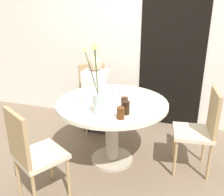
# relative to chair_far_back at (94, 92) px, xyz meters

# --- Properties ---
(ground_plane) EXTENTS (16.00, 16.00, 0.00)m
(ground_plane) POSITION_rel_chair_far_back_xyz_m (0.53, -0.80, -0.53)
(ground_plane) COLOR #7A6651
(wall_back) EXTENTS (8.00, 0.05, 2.60)m
(wall_back) POSITION_rel_chair_far_back_xyz_m (0.53, 0.41, 0.77)
(wall_back) COLOR silver
(wall_back) RESTS_ON ground_plane
(doorway_panel) EXTENTS (0.90, 0.01, 2.05)m
(doorway_panel) POSITION_rel_chair_far_back_xyz_m (1.05, 0.38, 0.50)
(doorway_panel) COLOR black
(doorway_panel) RESTS_ON ground_plane
(dining_table) EXTENTS (1.21, 1.21, 0.74)m
(dining_table) POSITION_rel_chair_far_back_xyz_m (0.53, -0.80, 0.07)
(dining_table) COLOR silver
(dining_table) RESTS_ON ground_plane
(chair_far_back) EXTENTS (0.55, 0.55, 0.93)m
(chair_far_back) POSITION_rel_chair_far_back_xyz_m (0.00, 0.00, 0.00)
(chair_far_back) COLOR beige
(chair_far_back) RESTS_ON ground_plane
(chair_right_flank) EXTENTS (0.55, 0.55, 0.93)m
(chair_right_flank) POSITION_rel_chair_far_back_xyz_m (0.04, -1.62, 0.00)
(chair_right_flank) COLOR beige
(chair_right_flank) RESTS_ON ground_plane
(chair_left_flank) EXTENTS (0.44, 0.44, 0.93)m
(chair_left_flank) POSITION_rel_chair_far_back_xyz_m (1.48, -0.69, 0.00)
(chair_left_flank) COLOR beige
(chair_left_flank) RESTS_ON ground_plane
(birthday_cake) EXTENTS (0.25, 0.25, 0.12)m
(birthday_cake) POSITION_rel_chair_far_back_xyz_m (0.52, -0.78, 0.25)
(birthday_cake) COLOR white
(birthday_cake) RESTS_ON dining_table
(flower_vase) EXTENTS (0.19, 0.22, 0.71)m
(flower_vase) POSITION_rel_chair_far_back_xyz_m (0.50, -1.15, 0.40)
(flower_vase) COLOR #B2C6C1
(flower_vase) RESTS_ON dining_table
(side_plate) EXTENTS (0.18, 0.18, 0.01)m
(side_plate) POSITION_rel_chair_far_back_xyz_m (0.26, -0.44, 0.22)
(side_plate) COLOR white
(side_plate) RESTS_ON dining_table
(drink_glass_0) EXTENTS (0.07, 0.07, 0.12)m
(drink_glass_0) POSITION_rel_chair_far_back_xyz_m (0.71, -0.95, 0.28)
(drink_glass_0) COLOR #33190C
(drink_glass_0) RESTS_ON dining_table
(drink_glass_1) EXTENTS (0.07, 0.07, 0.11)m
(drink_glass_1) POSITION_rel_chair_far_back_xyz_m (0.73, -1.19, 0.27)
(drink_glass_1) COLOR #51280F
(drink_glass_1) RESTS_ON dining_table
(drink_glass_2) EXTENTS (0.07, 0.07, 0.13)m
(drink_glass_2) POSITION_rel_chair_far_back_xyz_m (0.75, -1.07, 0.28)
(drink_glass_2) COLOR black
(drink_glass_2) RESTS_ON dining_table
(person_guest) EXTENTS (0.34, 0.24, 1.09)m
(person_guest) POSITION_rel_chair_far_back_xyz_m (0.09, -0.13, -0.02)
(person_guest) COLOR #383333
(person_guest) RESTS_ON ground_plane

